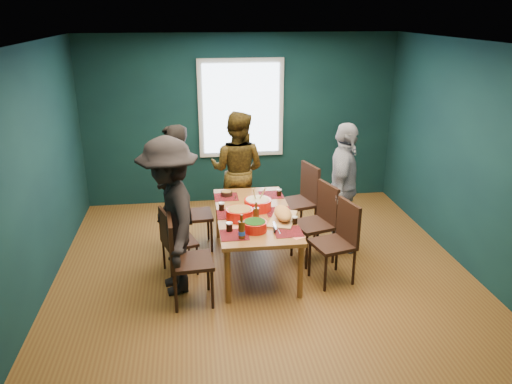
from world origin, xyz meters
TOP-DOWN VIEW (x-y plane):
  - room at (0.00, 0.27)m, footprint 5.01×5.01m
  - dining_table at (-0.08, 0.20)m, footprint 0.92×1.83m
  - chair_left_far at (-0.89, 0.77)m, footprint 0.47×0.47m
  - chair_left_mid at (-1.07, 0.10)m, footprint 0.47×0.47m
  - chair_left_near at (-0.95, -0.56)m, footprint 0.48×0.48m
  - chair_right_far at (0.69, 0.97)m, footprint 0.58×0.58m
  - chair_right_mid at (0.76, 0.25)m, footprint 0.56×0.56m
  - chair_right_near at (0.85, -0.29)m, footprint 0.54×0.54m
  - person_far_left at (-1.04, 0.59)m, footprint 0.43×0.64m
  - person_back at (-0.17, 1.46)m, footprint 1.02×0.92m
  - person_right at (1.12, 0.51)m, footprint 0.76×1.09m
  - person_near_left at (-1.07, -0.26)m, footprint 0.86×1.26m
  - bowl_salad at (-0.28, 0.04)m, footprint 0.32×0.32m
  - bowl_dumpling at (-0.03, 0.31)m, footprint 0.34×0.34m
  - bowl_herbs at (-0.14, -0.31)m, footprint 0.27×0.27m
  - cutting_board at (0.22, -0.05)m, footprint 0.45×0.70m
  - small_bowl at (-0.37, 0.85)m, footprint 0.16×0.16m
  - beer_bottle_a at (-0.31, -0.49)m, footprint 0.08×0.08m
  - beer_bottle_b at (-0.10, -0.09)m, footprint 0.07×0.07m
  - cola_glass_a at (-0.43, -0.28)m, footprint 0.08×0.08m
  - cola_glass_b at (0.34, -0.18)m, footprint 0.06×0.06m
  - cola_glass_c at (0.32, 0.75)m, footprint 0.07×0.07m
  - cola_glass_d at (-0.47, 0.34)m, footprint 0.07×0.07m
  - napkin_a at (0.30, 0.24)m, footprint 0.13×0.13m
  - napkin_b at (-0.39, -0.20)m, footprint 0.17×0.17m
  - napkin_c at (0.30, -0.52)m, footprint 0.17×0.17m

SIDE VIEW (x-z plane):
  - chair_left_mid at x=-1.07m, z-range 0.07..0.90m
  - chair_left_far at x=-0.89m, z-range 0.08..1.04m
  - chair_right_near at x=0.85m, z-range 0.08..1.05m
  - chair_right_mid at x=0.76m, z-range 0.08..1.08m
  - chair_left_near at x=-0.95m, z-range 0.08..1.08m
  - chair_right_far at x=0.69m, z-range 0.08..1.11m
  - dining_table at x=-0.08m, z-range 0.28..0.97m
  - napkin_a at x=0.30m, z-range 0.69..0.70m
  - napkin_c at x=0.30m, z-range 0.69..0.70m
  - napkin_b at x=-0.39m, z-range 0.69..0.70m
  - small_bowl at x=-0.37m, z-range 0.69..0.76m
  - cola_glass_b at x=0.34m, z-range 0.70..0.79m
  - cola_glass_c at x=0.32m, z-range 0.70..0.79m
  - cola_glass_d at x=-0.47m, z-range 0.70..0.80m
  - cola_glass_a at x=-0.43m, z-range 0.70..0.80m
  - bowl_herbs at x=-0.14m, z-range 0.70..0.82m
  - cutting_board at x=0.22m, z-range 0.69..0.84m
  - bowl_salad at x=-0.28m, z-range 0.70..0.83m
  - bowl_dumpling at x=-0.03m, z-range 0.61..0.93m
  - beer_bottle_a at x=-0.31m, z-range 0.65..0.93m
  - beer_bottle_b at x=-0.10m, z-range 0.66..0.93m
  - person_back at x=-0.17m, z-range 0.00..1.70m
  - person_right at x=1.12m, z-range 0.00..1.71m
  - person_far_left at x=-1.04m, z-range 0.00..1.73m
  - person_near_left at x=-1.07m, z-range 0.00..1.79m
  - room at x=0.00m, z-range 0.01..2.73m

